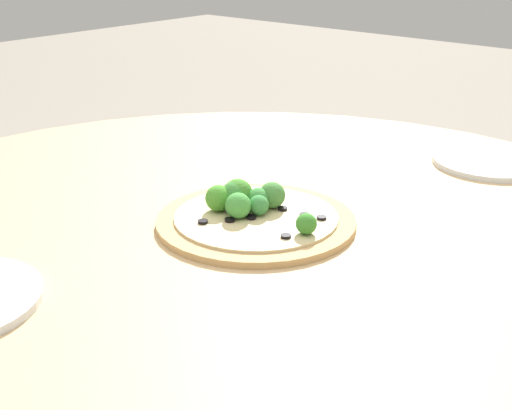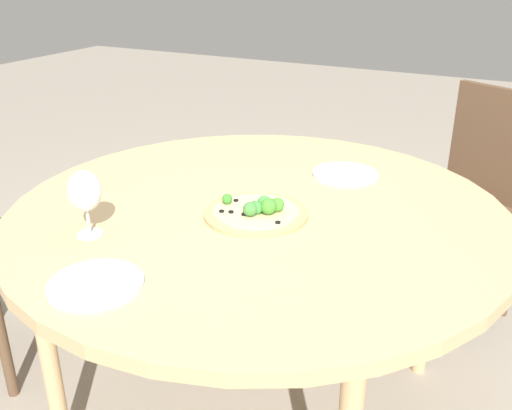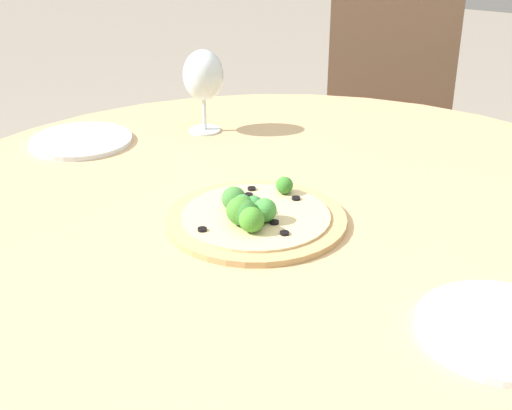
% 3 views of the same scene
% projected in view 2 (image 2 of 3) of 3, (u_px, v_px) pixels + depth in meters
% --- Properties ---
extents(ground_plane, '(12.00, 12.00, 0.00)m').
position_uv_depth(ground_plane, '(258.00, 407.00, 1.89)').
color(ground_plane, gray).
extents(dining_table, '(1.39, 1.39, 0.73)m').
position_uv_depth(dining_table, '(258.00, 223.00, 1.61)').
color(dining_table, tan).
rests_on(dining_table, ground_plane).
extents(chair, '(0.54, 0.54, 0.91)m').
position_uv_depth(chair, '(470.00, 197.00, 2.24)').
color(chair, brown).
rests_on(chair, ground_plane).
extents(pizza, '(0.28, 0.28, 0.06)m').
position_uv_depth(pizza, '(258.00, 211.00, 1.53)').
color(pizza, tan).
rests_on(pizza, dining_table).
extents(wine_glass, '(0.08, 0.08, 0.17)m').
position_uv_depth(wine_glass, '(85.00, 192.00, 1.39)').
color(wine_glass, silver).
rests_on(wine_glass, dining_table).
extents(plate_near, '(0.20, 0.20, 0.01)m').
position_uv_depth(plate_near, '(96.00, 284.00, 1.21)').
color(plate_near, silver).
rests_on(plate_near, dining_table).
extents(plate_far, '(0.21, 0.21, 0.01)m').
position_uv_depth(plate_far, '(345.00, 174.00, 1.82)').
color(plate_far, silver).
rests_on(plate_far, dining_table).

